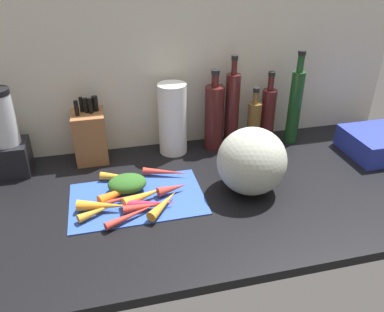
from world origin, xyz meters
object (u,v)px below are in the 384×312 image
carrot_0 (121,192)px  carrot_9 (97,212)px  carrot_6 (166,172)px  bottle_4 (295,105)px  carrot_1 (103,206)px  knife_block (90,136)px  bottle_2 (254,123)px  paper_towel_roll (173,119)px  carrot_11 (145,195)px  bottle_1 (232,109)px  carrot_5 (150,205)px  bottle_0 (214,117)px  bottle_3 (268,114)px  carrot_7 (149,204)px  dish_rack (376,143)px  carrot_10 (164,204)px  carrot_2 (132,215)px  carrot_3 (172,188)px  cutting_board (137,198)px  carrot_4 (117,200)px  carrot_8 (123,177)px  winter_squash (252,161)px  blender_appliance (6,139)px

carrot_0 → carrot_9: bearing=-134.0°
carrot_6 → bottle_4: (55.75, 15.78, 14.01)cm
carrot_1 → knife_block: (-2.66, 35.39, 7.25)cm
bottle_2 → paper_towel_roll: bearing=175.6°
carrot_11 → bottle_1: bearing=39.6°
carrot_5 → bottle_2: bottle_2 is taller
bottle_0 → bottle_3: (22.90, 0.51, -1.49)cm
carrot_7 → bottle_1: 55.34cm
bottle_3 → dish_rack: (37.38, -20.79, -7.47)cm
carrot_0 → bottle_1: bearing=31.4°
carrot_11 → dish_rack: dish_rack is taller
bottle_4 → carrot_10: bearing=-149.9°
carrot_2 → carrot_6: bearing=56.9°
carrot_3 → carrot_10: same height
knife_block → cutting_board: bearing=-66.3°
carrot_11 → carrot_6: bearing=55.9°
carrot_4 → carrot_10: carrot_10 is taller
carrot_6 → carrot_8: (-15.09, -0.01, 0.09)cm
carrot_0 → bottle_0: (39.24, 27.42, 10.84)cm
carrot_1 → dish_rack: bearing=7.3°
carrot_0 → carrot_6: bearing=29.4°
carrot_10 → bottle_4: 70.46cm
carrot_6 → bottle_4: 59.61cm
carrot_9 → paper_towel_roll: paper_towel_roll is taller
carrot_3 → carrot_4: (-18.25, -1.83, -0.55)cm
carrot_2 → winter_squash: (39.89, 6.90, 9.17)cm
carrot_1 → carrot_4: (4.09, 2.95, -0.73)cm
carrot_10 → carrot_11: bearing=130.7°
carrot_4 → carrot_5: size_ratio=1.06×
carrot_8 → blender_appliance: (-37.72, 16.53, 11.34)cm
carrot_1 → paper_towel_roll: bearing=50.1°
carrot_5 → carrot_9: same height
carrot_11 → bottle_2: (47.70, 29.09, 7.25)cm
carrot_1 → carrot_5: bearing=-10.4°
bottle_0 → carrot_3: bearing=-128.0°
carrot_5 → carrot_10: size_ratio=1.13×
carrot_2 → carrot_4: (-4.09, 8.70, -0.11)cm
carrot_4 → dish_rack: bearing=6.0°
carrot_1 → bottle_2: size_ratio=0.65×
carrot_4 → winter_squash: bearing=-2.3°
carrot_10 → blender_appliance: bearing=144.0°
bottle_2 → bottle_4: bottle_4 is taller
cutting_board → bottle_3: bottle_3 is taller
carrot_5 → carrot_3: bearing=41.7°
bottle_3 → carrot_0: bearing=-155.8°
carrot_6 → carrot_11: (-8.94, -13.20, 0.52)cm
cutting_board → bottle_3: (57.22, 29.40, 11.49)cm
carrot_2 → bottle_1: bottle_1 is taller
carrot_2 → carrot_11: carrot_11 is taller
carrot_9 → blender_appliance: size_ratio=0.38×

